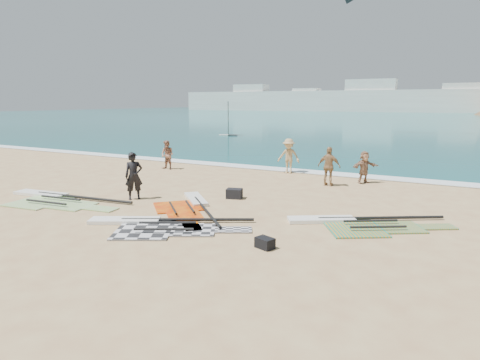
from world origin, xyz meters
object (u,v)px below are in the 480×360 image
at_px(gear_bag_near, 234,194).
at_px(beachgoer_mid, 289,156).
at_px(person_wetsuit, 134,176).
at_px(beachgoer_back, 329,166).
at_px(beachgoer_left, 167,155).
at_px(rig_grey, 154,225).
at_px(beachgoer_right, 364,167).
at_px(rig_orange, 356,224).
at_px(rig_red, 190,206).
at_px(gear_bag_far, 265,243).
at_px(rig_green, 53,199).

xyz_separation_m(gear_bag_near, beachgoer_mid, (-0.12, 6.58, 0.77)).
bearing_deg(person_wetsuit, beachgoer_back, -2.72).
distance_m(person_wetsuit, beachgoer_left, 7.38).
height_order(rig_grey, beachgoer_right, beachgoer_right).
xyz_separation_m(rig_orange, person_wetsuit, (-8.80, -0.63, 0.92)).
xyz_separation_m(rig_red, person_wetsuit, (-2.76, 0.07, 0.92)).
height_order(rig_grey, gear_bag_near, gear_bag_near).
xyz_separation_m(gear_bag_far, beachgoer_back, (-0.68, 8.95, 0.78)).
bearing_deg(beachgoer_mid, person_wetsuit, -115.54).
relative_size(gear_bag_far, beachgoer_right, 0.31).
distance_m(rig_grey, gear_bag_near, 4.59).
relative_size(beachgoer_left, beachgoer_right, 1.08).
xyz_separation_m(rig_green, beachgoer_right, (10.50, 9.42, 0.74)).
height_order(beachgoer_mid, beachgoer_back, beachgoer_mid).
bearing_deg(beachgoer_left, beachgoer_mid, 18.91).
bearing_deg(rig_red, rig_green, -118.59).
distance_m(gear_bag_near, beachgoer_back, 5.16).
height_order(rig_red, person_wetsuit, person_wetsuit).
height_order(beachgoer_left, beachgoer_right, beachgoer_left).
relative_size(rig_orange, beachgoer_mid, 2.68).
height_order(beachgoer_left, beachgoer_mid, beachgoer_mid).
bearing_deg(rig_grey, gear_bag_near, 56.84).
bearing_deg(beachgoer_left, gear_bag_far, -39.39).
bearing_deg(gear_bag_far, beachgoer_mid, 107.65).
relative_size(beachgoer_left, beachgoer_mid, 0.88).
bearing_deg(rig_red, beachgoer_mid, 130.86).
xyz_separation_m(rig_orange, gear_bag_near, (-5.25, 1.39, 0.15)).
bearing_deg(beachgoer_left, person_wetsuit, -60.65).
xyz_separation_m(rig_red, beachgoer_left, (-6.13, 6.63, 0.80)).
bearing_deg(beachgoer_mid, beachgoer_right, -15.35).
relative_size(rig_red, person_wetsuit, 2.32).
bearing_deg(gear_bag_near, beachgoer_back, 57.03).
xyz_separation_m(rig_red, gear_bag_near, (0.79, 2.09, 0.15)).
height_order(rig_red, beachgoer_back, beachgoer_back).
relative_size(rig_orange, gear_bag_near, 8.26).
height_order(rig_green, beachgoer_left, beachgoer_left).
relative_size(rig_orange, beachgoer_back, 2.79).
bearing_deg(rig_green, rig_red, 9.55).
height_order(rig_red, beachgoer_mid, beachgoer_mid).
height_order(rig_green, gear_bag_far, gear_bag_far).
distance_m(rig_red, beachgoer_back, 7.36).
height_order(gear_bag_far, beachgoer_left, beachgoer_left).
distance_m(beachgoer_mid, beachgoer_back, 3.70).
bearing_deg(gear_bag_far, beachgoer_back, 94.37).
distance_m(rig_green, beachgoer_left, 8.30).
bearing_deg(gear_bag_near, beachgoer_mid, 91.01).
xyz_separation_m(rig_green, rig_red, (5.57, 1.61, -0.00)).
bearing_deg(beachgoer_back, rig_grey, 71.85).
bearing_deg(beachgoer_right, rig_red, -170.63).
distance_m(rig_red, beachgoer_mid, 8.75).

